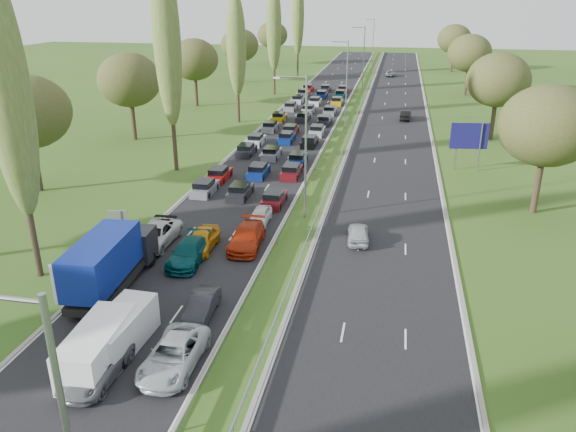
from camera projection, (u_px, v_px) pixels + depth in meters
The scene contains 26 objects.
ground at pixel (346, 125), 81.99m from camera, with size 260.00×260.00×0.00m, color #2E561A.
near_carriageway at pixel (304, 120), 85.47m from camera, with size 10.50×215.00×0.04m, color black.
far_carriageway at pixel (393, 123), 83.07m from camera, with size 10.50×215.00×0.04m, color black.
central_reservation at pixel (348, 118), 84.07m from camera, with size 2.36×215.00×0.32m.
lamp_columns at pixel (347, 85), 77.95m from camera, with size 0.18×140.18×12.00m.
poplar_row at pixel (212, 41), 69.46m from camera, with size 2.80×127.80×22.44m.
woodland_left at pixel (117, 84), 68.01m from camera, with size 8.00×166.00×11.10m.
woodland_right at pixel (509, 90), 63.52m from camera, with size 8.00×153.00×11.10m.
traffic_queue_fill at pixel (298, 124), 80.84m from camera, with size 9.04×67.59×0.80m.
near_car_2 at pixel (155, 235), 42.62m from camera, with size 2.66×5.76×1.60m, color silver.
near_car_3 at pixel (155, 236), 42.62m from camera, with size 2.10×5.17×1.50m, color black.
near_car_6 at pixel (96, 367), 27.77m from camera, with size 2.22×4.81×1.34m, color slate.
near_car_7 at pixel (189, 252), 39.89m from camera, with size 2.16×5.31×1.54m, color #043F44.
near_car_8 at pixel (202, 240), 41.88m from camera, with size 1.86×4.61×1.57m, color orange.
near_car_9 at pixel (202, 305), 33.31m from camera, with size 1.40×4.01×1.32m, color black.
near_car_10 at pixel (174, 355), 28.62m from camera, with size 2.45×5.32×1.48m, color #B4BBBF.
near_car_11 at pixel (247, 237), 42.31m from camera, with size 2.22×5.47×1.59m, color #9F2309.
near_car_12 at pixel (260, 216), 46.73m from camera, with size 1.54×3.83×1.30m, color silver.
far_car_0 at pixel (358, 233), 43.31m from camera, with size 1.61×4.00×1.36m, color #A8ADB2.
far_car_1 at pixel (406, 115), 85.11m from camera, with size 1.47×4.21×1.39m, color black.
far_car_2 at pixel (391, 73), 129.88m from camera, with size 2.20×4.77×1.32m, color gray.
blue_lorry at pixel (110, 261), 35.89m from camera, with size 2.52×9.08×3.83m.
white_van_front at pixel (123, 328), 30.29m from camera, with size 2.05×5.23×2.10m.
white_van_rear at pixel (100, 345), 28.79m from camera, with size 2.16×5.50×2.21m.
info_sign at pixel (117, 219), 44.17m from camera, with size 1.48×0.45×2.10m.
direction_sign at pixel (469, 138), 59.70m from camera, with size 3.98×0.62×5.20m.
Camera 1 is at (11.63, -1.24, 17.93)m, focal length 35.00 mm.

